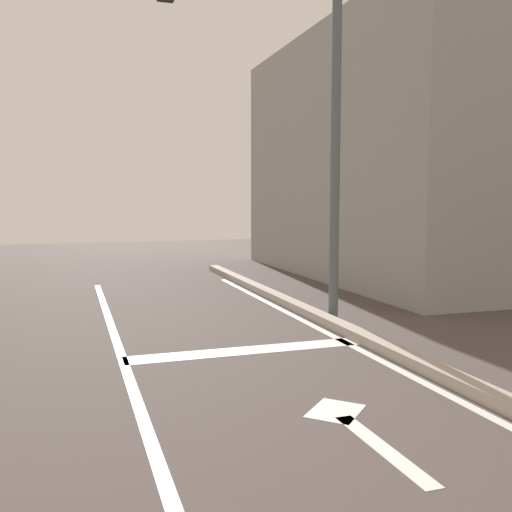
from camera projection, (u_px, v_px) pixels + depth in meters
lane_line_center at (168, 493)px, 3.87m from camera, size 0.12×20.00×0.01m
stop_bar at (246, 350)px, 7.53m from camera, size 3.20×0.40×0.01m
lane_arrow_stem at (382, 448)px, 4.57m from camera, size 0.16×1.40×0.01m
lane_arrow_head at (335, 411)px, 5.38m from camera, size 0.71×0.71×0.01m
traffic_signal_mast at (265, 66)px, 8.79m from camera, size 5.57×0.34×5.91m
building_block at (473, 160)px, 15.65m from camera, size 9.72×9.81×6.21m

